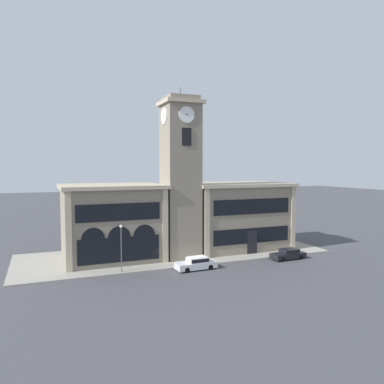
# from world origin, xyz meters

# --- Properties ---
(ground_plane) EXTENTS (300.00, 300.00, 0.00)m
(ground_plane) POSITION_xyz_m (0.00, 0.00, 0.00)
(ground_plane) COLOR #424247
(sidewalk_kerb) EXTENTS (41.47, 14.34, 0.15)m
(sidewalk_kerb) POSITION_xyz_m (0.00, 7.17, 0.07)
(sidewalk_kerb) COLOR gray
(sidewalk_kerb) RESTS_ON ground_plane
(clock_tower) EXTENTS (5.08, 5.08, 22.26)m
(clock_tower) POSITION_xyz_m (-0.00, 4.89, 10.58)
(clock_tower) COLOR gray
(clock_tower) RESTS_ON ground_plane
(town_hall_left_wing) EXTENTS (12.81, 10.34, 9.75)m
(town_hall_left_wing) POSITION_xyz_m (-8.54, 7.48, 4.90)
(town_hall_left_wing) COLOR gray
(town_hall_left_wing) RESTS_ON ground_plane
(town_hall_right_wing) EXTENTS (14.95, 10.34, 9.68)m
(town_hall_right_wing) POSITION_xyz_m (9.61, 7.49, 4.86)
(town_hall_right_wing) COLOR gray
(town_hall_right_wing) RESTS_ON ground_plane
(parked_car_near) EXTENTS (4.89, 2.03, 1.46)m
(parked_car_near) POSITION_xyz_m (-0.34, -1.29, 0.76)
(parked_car_near) COLOR silver
(parked_car_near) RESTS_ON ground_plane
(parked_car_mid) EXTENTS (4.70, 1.97, 1.35)m
(parked_car_mid) POSITION_xyz_m (12.69, -1.29, 0.71)
(parked_car_mid) COLOR black
(parked_car_mid) RESTS_ON ground_plane
(street_lamp) EXTENTS (0.36, 0.36, 5.37)m
(street_lamp) POSITION_xyz_m (-8.77, 0.53, 3.71)
(street_lamp) COLOR #4C4C51
(street_lamp) RESTS_ON sidewalk_kerb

